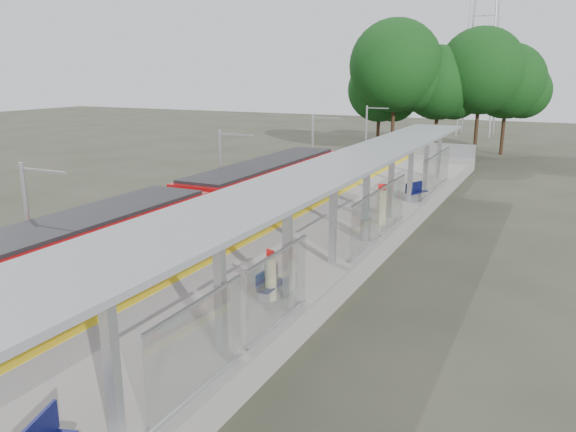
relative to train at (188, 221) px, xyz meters
The scene contains 13 objects.
trackbed 6.75m from the train, 90.01° to the left, with size 3.00×70.00×0.24m, color #59544C.
platform 8.03m from the train, 55.17° to the left, with size 6.00×50.00×1.00m, color gray.
tactile_strip 6.83m from the train, 73.23° to the left, with size 0.60×50.00×0.02m, color gold.
end_fence 31.74m from the train, 81.85° to the left, with size 6.00×0.10×1.20m, color #9EA0A5.
train is the anchor object (origin of this frame).
canopy 6.99m from the train, 23.48° to the left, with size 3.27×38.00×3.66m.
tree_cluster 39.69m from the train, 86.19° to the left, with size 19.02×14.36×13.41m.
catenary_masts 5.79m from the train, 107.43° to the left, with size 2.08×48.16×5.40m.
bench_mid 7.00m from the train, 31.91° to the right, with size 0.45×1.45×0.99m.
bench_far 14.75m from the train, 62.93° to the left, with size 1.04×1.57×1.03m.
info_pillar_near 7.17m from the train, 32.53° to the right, with size 0.39×0.39×1.73m.
info_pillar_far 9.52m from the train, 46.87° to the left, with size 0.46×0.46×2.02m.
litter_bin 7.80m from the train, 30.93° to the left, with size 0.46×0.46×0.95m, color #9EA0A5.
Camera 1 is at (9.63, -5.55, 8.28)m, focal length 35.00 mm.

